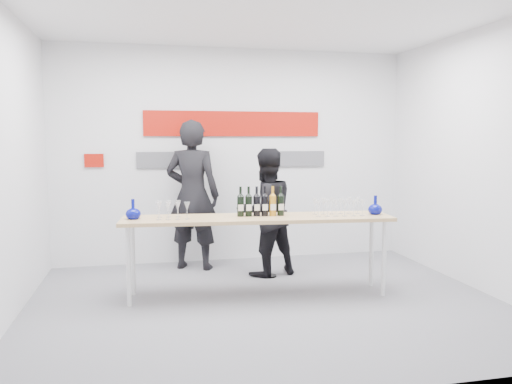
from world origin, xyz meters
TOP-DOWN VIEW (x-y plane):
  - ground at (0.00, 0.00)m, footprint 5.00×5.00m
  - back_wall at (0.00, 2.00)m, footprint 5.00×0.04m
  - signage at (-0.06, 1.97)m, footprint 3.38×0.02m
  - tasting_table at (-0.03, 0.28)m, footprint 3.00×0.86m
  - wine_bottles at (0.01, 0.32)m, footprint 0.53×0.12m
  - decanter_left at (-1.37, 0.41)m, footprint 0.16×0.16m
  - decanter_right at (1.31, 0.16)m, footprint 0.16×0.16m
  - glasses_left at (-0.97, 0.35)m, footprint 0.36×0.25m
  - glasses_right at (0.88, 0.20)m, footprint 0.58×0.27m
  - presenter_left at (-0.63, 1.60)m, footprint 0.85×0.72m
  - presenter_right at (0.25, 1.08)m, footprint 0.93×0.81m
  - mic_stand at (0.28, 0.97)m, footprint 0.18×0.18m

SIDE VIEW (x-z plane):
  - ground at x=0.00m, z-range 0.00..0.00m
  - mic_stand at x=0.28m, z-range -0.29..1.21m
  - presenter_right at x=0.25m, z-range 0.00..1.62m
  - tasting_table at x=-0.03m, z-range 0.38..1.26m
  - glasses_left at x=-0.97m, z-range 0.89..1.07m
  - glasses_right at x=0.88m, z-range 0.89..1.07m
  - presenter_left at x=-0.63m, z-range 0.00..1.99m
  - decanter_left at x=-1.37m, z-range 0.89..1.10m
  - decanter_right at x=1.31m, z-range 0.89..1.10m
  - wine_bottles at x=0.01m, z-range 0.89..1.22m
  - back_wall at x=0.00m, z-range 0.00..3.00m
  - signage at x=-0.06m, z-range 1.41..2.20m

